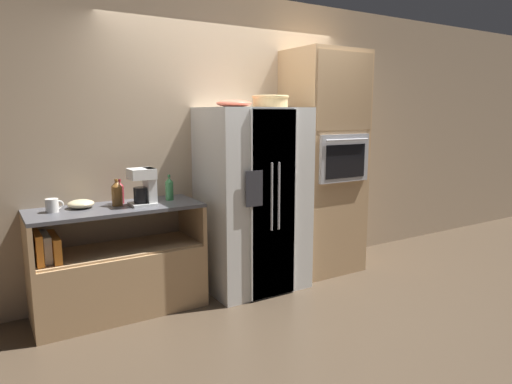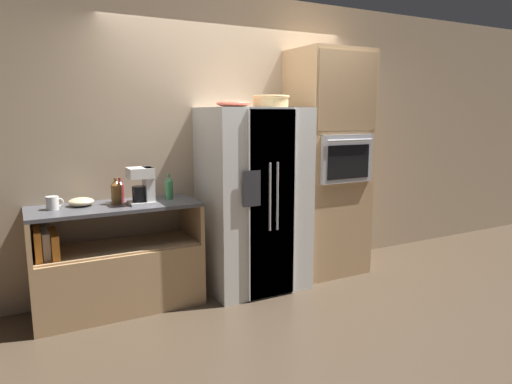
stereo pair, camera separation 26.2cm
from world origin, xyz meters
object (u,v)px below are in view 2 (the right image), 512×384
Objects in this scene: fruit_bowl at (233,103)px; bottle_wide at (120,191)px; wall_oven at (327,164)px; bottle_tall at (116,192)px; mug at (53,203)px; wicker_basket at (271,101)px; refrigerator at (254,199)px; bottle_short at (169,188)px; coffee_maker at (143,184)px; mixing_bowl at (81,202)px.

bottle_wide is (-0.97, 0.25, -0.75)m from fruit_bowl.
wall_oven reaches higher than bottle_tall.
bottle_wide is at bearing 7.79° from mug.
wall_oven is 6.70× the size of wicker_basket.
bottle_tall reaches higher than mug.
wicker_basket reaches higher than refrigerator.
wicker_basket is at bearing -12.24° from bottle_short.
bottle_short reaches higher than bottle_tall.
fruit_bowl reaches higher than bottle_short.
wicker_basket is at bearing -27.63° from refrigerator.
fruit_bowl is 1.01× the size of coffee_maker.
refrigerator is at bearing -4.15° from mug.
refrigerator is 5.02× the size of wicker_basket.
refrigerator is at bearing -5.38° from bottle_tall.
mixing_bowl is at bearing 170.40° from fruit_bowl.
fruit_bowl reaches higher than coffee_maker.
wicker_basket is 1.38m from coffee_maker.
fruit_bowl is at bearing -168.91° from refrigerator.
bottle_wide is 1.00× the size of mixing_bowl.
fruit_bowl reaches higher than bottle_tall.
coffee_maker reaches higher than bottle_short.
wicker_basket is 1.11× the size of coffee_maker.
mixing_bowl is at bearing 161.59° from coffee_maker.
mug is (-0.95, -0.00, -0.05)m from bottle_short.
bottle_tall is 0.10m from bottle_wide.
wicker_basket is at bearing -8.49° from mixing_bowl.
fruit_bowl is at bearing -4.17° from coffee_maker.
bottle_tall is 0.29m from mixing_bowl.
coffee_maker reaches higher than mug.
wicker_basket is 1.59m from bottle_tall.
coffee_maker is (-1.18, 0.09, -0.70)m from wicker_basket.
wall_oven is 2.14m from bottle_tall.
mug is at bearing -179.92° from bottle_short.
mug is 0.44× the size of coffee_maker.
bottle_short is at bearing -10.07° from bottle_wide.
mixing_bowl is at bearing 12.56° from mug.
bottle_tall reaches higher than bottle_wide.
refrigerator reaches higher than bottle_wide.
bottle_wide is 0.67× the size of coffee_maker.
wall_oven is at bearing -4.19° from bottle_wide.
bottle_wide is 0.55m from mug.
bottle_short is at bearing 162.90° from fruit_bowl.
fruit_bowl is 1.06m from coffee_maker.
wicker_basket is (0.14, -0.07, 0.92)m from refrigerator.
wicker_basket is at bearing -7.83° from bottle_tall.
refrigerator is 8.25× the size of bottle_wide.
wicker_basket is 1.88m from mixing_bowl.
refrigerator is at bearing 11.09° from fruit_bowl.
coffee_maker is at bearing 175.83° from fruit_bowl.
bottle_tall is 0.99× the size of bottle_short.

